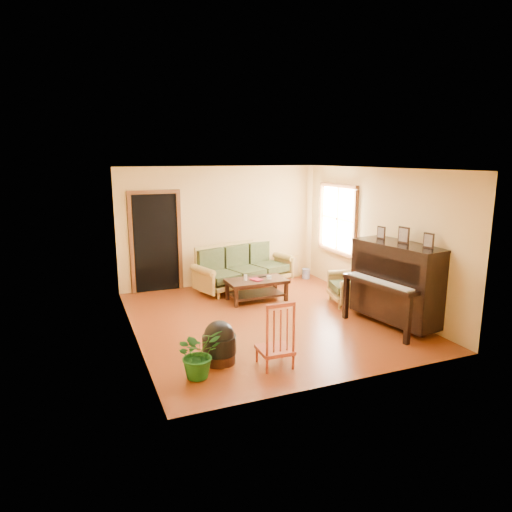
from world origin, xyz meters
name	(u,v)px	position (x,y,z in m)	size (l,w,h in m)	color
floor	(266,319)	(0.00, 0.00, 0.00)	(5.00, 5.00, 0.00)	#66260D
doorway	(156,243)	(-1.45, 2.48, 1.02)	(1.08, 0.16, 2.05)	black
window	(338,219)	(2.21, 1.30, 1.50)	(0.12, 1.36, 1.46)	white
sofa	(245,266)	(0.35, 2.00, 0.48)	(2.22, 0.93, 0.95)	olive
coffee_table	(257,290)	(0.24, 1.04, 0.21)	(1.18, 0.64, 0.43)	black
armchair	(350,282)	(1.83, 0.18, 0.43)	(0.82, 0.86, 0.86)	olive
piano	(398,285)	(1.93, -1.08, 0.70)	(0.93, 1.58, 1.40)	black
footstool	(219,347)	(-1.30, -1.36, 0.22)	(0.47, 0.47, 0.45)	black
red_chair	(275,333)	(-0.63, -1.74, 0.47)	(0.44, 0.48, 0.94)	maroon
leaning_frame	(291,267)	(1.65, 2.36, 0.27)	(0.40, 0.09, 0.54)	gold
ceramic_crock	(306,274)	(1.94, 2.16, 0.12)	(0.19, 0.19, 0.23)	#3547A0
potted_plant	(198,353)	(-1.67, -1.66, 0.32)	(0.58, 0.51, 0.65)	#185618
book	(253,280)	(0.13, 0.97, 0.44)	(0.18, 0.24, 0.02)	maroon
candle	(245,278)	(0.01, 1.05, 0.49)	(0.07, 0.07, 0.11)	silver
glass_jar	(269,277)	(0.49, 1.00, 0.46)	(0.09, 0.09, 0.06)	white
remote	(262,277)	(0.41, 1.17, 0.44)	(0.16, 0.04, 0.02)	black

